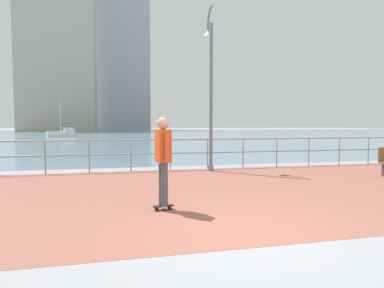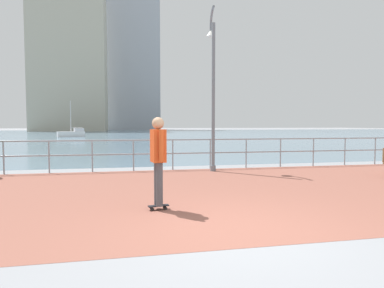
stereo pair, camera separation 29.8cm
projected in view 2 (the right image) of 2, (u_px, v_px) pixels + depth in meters
name	position (u px, v px, depth m)	size (l,w,h in m)	color
ground	(139.00, 137.00, 44.20)	(220.00, 220.00, 0.00)	gray
brick_paving	(194.00, 191.00, 8.12)	(28.00, 7.69, 0.01)	#935647
harbor_water	(136.00, 134.00, 55.94)	(180.00, 88.00, 0.00)	slate
waterfront_railing	(173.00, 149.00, 11.84)	(25.25, 0.06, 1.12)	#8C99A3
lamppost	(213.00, 81.00, 11.53)	(0.36, 0.82, 5.73)	slate
skateboarder	(158.00, 154.00, 6.25)	(0.41, 0.56, 1.78)	black
sailboat_red	(72.00, 134.00, 43.54)	(3.56, 2.11, 4.79)	white
tower_glass	(130.00, 63.00, 101.80)	(17.73, 13.04, 43.23)	#A3A8B2
tower_slate	(70.00, 59.00, 82.83)	(17.60, 12.79, 38.24)	#B2AD99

